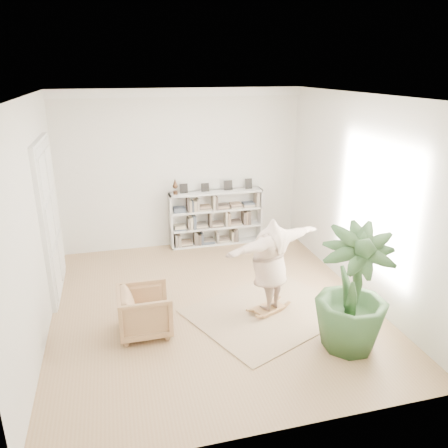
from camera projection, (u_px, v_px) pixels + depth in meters
name	position (u px, v px, depth m)	size (l,w,h in m)	color
floor	(213.00, 305.00, 7.82)	(6.00, 6.00, 0.00)	#9A754F
room_shell	(180.00, 92.00, 9.31)	(6.00, 6.00, 6.00)	silver
doors	(50.00, 220.00, 7.89)	(0.09, 1.78, 2.92)	white
bookshelf	(216.00, 218.00, 10.35)	(2.20, 0.35, 1.64)	silver
armchair	(145.00, 311.00, 6.90)	(0.80, 0.83, 0.75)	tan
rug	(268.00, 312.00, 7.58)	(2.50, 2.00, 0.02)	tan
rocker_board	(268.00, 308.00, 7.56)	(0.63, 0.52, 0.12)	olive
person	(270.00, 262.00, 7.26)	(1.99, 0.54, 1.62)	beige
houseplant	(353.00, 290.00, 6.34)	(1.07, 1.07, 1.91)	#2A4A25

